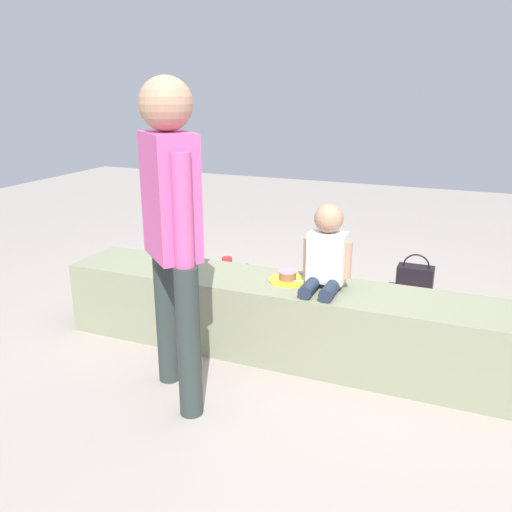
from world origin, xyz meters
The scene contains 10 objects.
ground_plane centered at (0.00, 0.00, 0.00)m, with size 12.00×12.00×0.00m, color #A5998E.
concrete_ledge centered at (0.00, 0.00, 0.23)m, with size 2.87×0.46×0.46m, color gray.
child_seated centered at (0.19, 0.01, 0.67)m, with size 0.28×0.32×0.48m.
adult_standing centered at (-0.40, -0.64, 0.96)m, with size 0.38×0.36×1.60m.
cake_plate centered at (-0.04, 0.03, 0.48)m, with size 0.22×0.22×0.07m.
gift_bag centered at (-0.15, 0.59, 0.12)m, with size 0.21×0.12×0.29m.
water_bottle_near_gift centered at (-0.69, 0.92, 0.09)m, with size 0.08×0.08×0.20m.
party_cup_red centered at (-1.02, 1.25, 0.06)m, with size 0.09×0.09×0.12m, color red.
cake_box_white centered at (0.22, 0.85, 0.06)m, with size 0.33×0.27×0.12m, color white.
handbag_black_leather centered at (0.57, 1.22, 0.13)m, with size 0.27×0.14×0.35m.
Camera 1 is at (0.91, -2.76, 1.56)m, focal length 37.50 mm.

